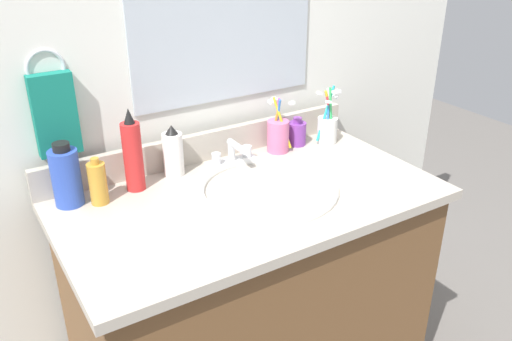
{
  "coord_description": "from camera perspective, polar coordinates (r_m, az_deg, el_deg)",
  "views": [
    {
      "loc": [
        -0.67,
        -1.1,
        1.47
      ],
      "look_at": [
        0.02,
        0.0,
        0.85
      ],
      "focal_mm": 37.77,
      "sensor_mm": 36.0,
      "label": 1
    }
  ],
  "objects": [
    {
      "name": "cup_white_ceramic",
      "position": [
        1.8,
        7.59,
        4.58
      ],
      "size": [
        0.1,
        0.07,
        0.19
      ],
      "color": "white",
      "rests_on": "countertop"
    },
    {
      "name": "hand_towel",
      "position": [
        1.5,
        -20.51,
        5.55
      ],
      "size": [
        0.11,
        0.04,
        0.22
      ],
      "primitive_type": "cube",
      "color": "#147260"
    },
    {
      "name": "cup_pink",
      "position": [
        1.72,
        2.35,
        3.82
      ],
      "size": [
        0.07,
        0.08,
        0.18
      ],
      "color": "#D16693",
      "rests_on": "countertop"
    },
    {
      "name": "sink_basin",
      "position": [
        1.51,
        1.19,
        -3.1
      ],
      "size": [
        0.4,
        0.4,
        0.11
      ],
      "color": "white",
      "rests_on": "countertop"
    },
    {
      "name": "bottle_spray_red",
      "position": [
        1.49,
        -12.92,
        1.67
      ],
      "size": [
        0.05,
        0.05,
        0.24
      ],
      "color": "red",
      "rests_on": "countertop"
    },
    {
      "name": "back_wall",
      "position": [
        1.79,
        -6.1,
        -1.76
      ],
      "size": [
        2.13,
        0.04,
        1.3
      ],
      "primitive_type": "cube",
      "color": "silver",
      "rests_on": "ground_plane"
    },
    {
      "name": "bottle_oil_amber",
      "position": [
        1.46,
        -16.4,
        -1.27
      ],
      "size": [
        0.05,
        0.05,
        0.13
      ],
      "color": "gold",
      "rests_on": "countertop"
    },
    {
      "name": "mirror_panel",
      "position": [
        1.63,
        -3.42,
        17.02
      ],
      "size": [
        0.6,
        0.01,
        0.56
      ],
      "primitive_type": "cube",
      "color": "#B2BCC6"
    },
    {
      "name": "faucet",
      "position": [
        1.63,
        -2.5,
        1.5
      ],
      "size": [
        0.16,
        0.1,
        0.08
      ],
      "color": "silver",
      "rests_on": "countertop"
    },
    {
      "name": "bottle_lotion_white",
      "position": [
        1.57,
        -8.78,
        1.89
      ],
      "size": [
        0.06,
        0.06,
        0.15
      ],
      "color": "white",
      "rests_on": "countertop"
    },
    {
      "name": "countertop",
      "position": [
        1.47,
        -0.52,
        -3.08
      ],
      "size": [
        1.03,
        0.57,
        0.03
      ],
      "primitive_type": "cube",
      "color": "#B2A899",
      "rests_on": "vanity_cabinet"
    },
    {
      "name": "towel_ring",
      "position": [
        1.48,
        -21.39,
        10.08
      ],
      "size": [
        0.1,
        0.01,
        0.1
      ],
      "primitive_type": "torus",
      "rotation": [
        1.57,
        0.0,
        0.0
      ],
      "color": "silver"
    },
    {
      "name": "bottle_shampoo_blue",
      "position": [
        1.47,
        -19.47,
        -0.61
      ],
      "size": [
        0.07,
        0.07,
        0.17
      ],
      "color": "#2D4CB2",
      "rests_on": "countertop"
    },
    {
      "name": "bottle_cream_purple",
      "position": [
        1.77,
        4.37,
        3.99
      ],
      "size": [
        0.06,
        0.06,
        0.09
      ],
      "color": "#7A3899",
      "rests_on": "countertop"
    },
    {
      "name": "vanity_cabinet",
      "position": [
        1.7,
        -0.47,
        -14.62
      ],
      "size": [
        0.99,
        0.52,
        0.75
      ],
      "primitive_type": "cube",
      "color": "brown",
      "rests_on": "ground_plane"
    },
    {
      "name": "backsplash",
      "position": [
        1.66,
        -5.42,
        2.59
      ],
      "size": [
        1.03,
        0.02,
        0.09
      ],
      "primitive_type": "cube",
      "color": "#B2A899",
      "rests_on": "countertop"
    }
  ]
}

